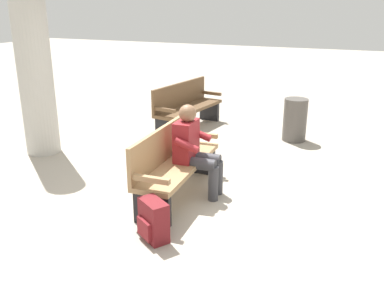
# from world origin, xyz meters

# --- Properties ---
(ground_plane) EXTENTS (40.00, 40.00, 0.00)m
(ground_plane) POSITION_xyz_m (0.00, 0.00, 0.00)
(ground_plane) COLOR #A89E8E
(bench_near) EXTENTS (1.83, 0.59, 0.90)m
(bench_near) POSITION_xyz_m (0.00, -0.07, 0.46)
(bench_near) COLOR #9E7A51
(bench_near) RESTS_ON ground
(person_seated) EXTENTS (0.59, 0.59, 1.18)m
(person_seated) POSITION_xyz_m (-0.13, 0.15, 0.63)
(person_seated) COLOR maroon
(person_seated) RESTS_ON ground
(backpack) EXTENTS (0.35, 0.40, 0.44)m
(backpack) POSITION_xyz_m (1.07, 0.21, 0.21)
(backpack) COLOR maroon
(backpack) RESTS_ON ground
(bench_far) EXTENTS (1.85, 0.72, 0.90)m
(bench_far) POSITION_xyz_m (-2.81, -1.19, 0.46)
(bench_far) COLOR brown
(bench_far) RESTS_ON ground
(support_pillar) EXTENTS (0.54, 0.54, 3.07)m
(support_pillar) POSITION_xyz_m (-0.59, -2.79, 1.53)
(support_pillar) COLOR #B2AFA8
(support_pillar) RESTS_ON ground
(trash_bin) EXTENTS (0.42, 0.42, 0.77)m
(trash_bin) POSITION_xyz_m (-2.92, 0.90, 0.38)
(trash_bin) COLOR #514C47
(trash_bin) RESTS_ON ground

